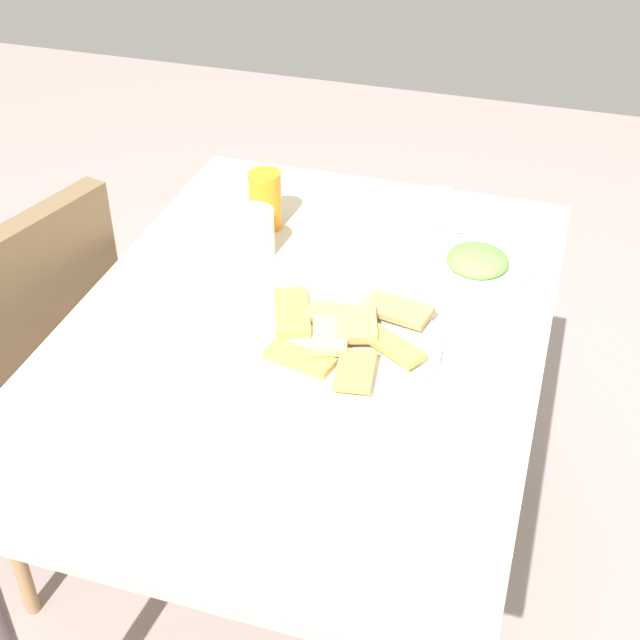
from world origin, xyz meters
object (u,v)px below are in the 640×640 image
at_px(dining_chair, 19,373).
at_px(fork, 453,209).
at_px(soda_can, 265,200).
at_px(drinking_glass, 255,232).
at_px(dining_table, 305,364).
at_px(paper_napkin, 444,209).
at_px(spoon, 436,206).
at_px(pide_platter, 343,339).
at_px(salad_plate_greens, 477,263).

xyz_separation_m(dining_chair, fork, (0.48, -0.81, 0.27)).
distance_m(soda_can, drinking_glass, 0.11).
bearing_deg(soda_can, dining_table, -149.23).
relative_size(soda_can, paper_napkin, 0.98).
relative_size(drinking_glass, spoon, 0.55).
relative_size(pide_platter, paper_napkin, 2.66).
bearing_deg(pide_platter, drinking_glass, 46.65).
bearing_deg(spoon, salad_plate_greens, -171.46).
height_order(dining_table, salad_plate_greens, salad_plate_greens).
xyz_separation_m(pide_platter, salad_plate_greens, (0.30, -0.18, 0.00)).
bearing_deg(dining_chair, soda_can, -55.81).
height_order(dining_chair, soda_can, dining_chair).
bearing_deg(drinking_glass, salad_plate_greens, -80.84).
xyz_separation_m(salad_plate_greens, paper_napkin, (0.22, 0.10, -0.01)).
xyz_separation_m(dining_chair, drinking_glass, (0.20, -0.47, 0.31)).
bearing_deg(salad_plate_greens, dining_chair, 106.76).
height_order(dining_table, dining_chair, dining_chair).
bearing_deg(paper_napkin, fork, -90.00).
bearing_deg(paper_napkin, salad_plate_greens, -154.45).
xyz_separation_m(pide_platter, paper_napkin, (0.52, -0.08, -0.01)).
bearing_deg(salad_plate_greens, spoon, 29.31).
relative_size(soda_can, fork, 0.62).
relative_size(salad_plate_greens, fork, 1.02).
height_order(pide_platter, drinking_glass, drinking_glass).
bearing_deg(spoon, dining_chair, 101.39).
height_order(salad_plate_greens, drinking_glass, drinking_glass).
relative_size(dining_table, soda_can, 9.47).
distance_m(fork, spoon, 0.04).
relative_size(salad_plate_greens, spoon, 1.14).
bearing_deg(soda_can, dining_chair, 124.19).
bearing_deg(salad_plate_greens, paper_napkin, 25.55).
relative_size(soda_can, drinking_glass, 1.27).
bearing_deg(dining_table, fork, -19.77).
bearing_deg(dining_table, salad_plate_greens, -44.03).
distance_m(pide_platter, salad_plate_greens, 0.35).
distance_m(pide_platter, paper_napkin, 0.52).
distance_m(pide_platter, soda_can, 0.43).
distance_m(salad_plate_greens, drinking_glass, 0.43).
bearing_deg(salad_plate_greens, pide_platter, 149.17).
xyz_separation_m(drinking_glass, fork, (0.28, -0.34, -0.04)).
xyz_separation_m(salad_plate_greens, fork, (0.22, 0.09, -0.01)).
xyz_separation_m(dining_table, drinking_glass, (0.20, 0.17, 0.13)).
relative_size(dining_table, paper_napkin, 9.26).
relative_size(pide_platter, soda_can, 2.72).
relative_size(dining_chair, drinking_glass, 9.33).
bearing_deg(fork, paper_napkin, 70.84).
relative_size(pide_platter, drinking_glass, 3.44).
bearing_deg(drinking_glass, soda_can, 8.89).
bearing_deg(drinking_glass, paper_napkin, -48.50).
bearing_deg(spoon, fork, -110.77).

